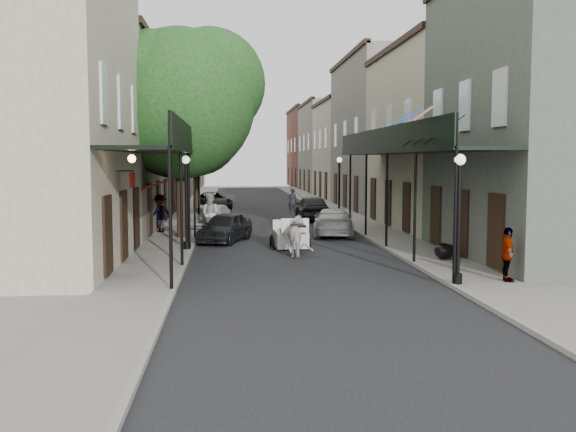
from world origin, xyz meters
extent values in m
plane|color=gray|center=(0.00, 0.00, 0.00)|extent=(140.00, 140.00, 0.00)
cube|color=black|center=(0.00, 20.00, 0.01)|extent=(8.00, 90.00, 0.01)
cube|color=gray|center=(-5.00, 20.00, 0.06)|extent=(2.20, 90.00, 0.12)
cube|color=gray|center=(5.00, 20.00, 0.06)|extent=(2.20, 90.00, 0.12)
cube|color=beige|center=(-8.60, 30.00, 5.25)|extent=(5.00, 80.00, 10.50)
cube|color=slate|center=(8.60, 30.00, 5.25)|extent=(5.00, 80.00, 10.50)
cube|color=black|center=(-5.00, 7.00, 4.00)|extent=(2.20, 18.00, 0.12)
cube|color=black|center=(-3.95, 7.00, 4.50)|extent=(0.06, 18.00, 1.00)
cylinder|color=black|center=(-4.00, -2.00, 2.12)|extent=(0.10, 0.10, 4.00)
cylinder|color=black|center=(-4.00, 6.00, 2.12)|extent=(0.10, 0.10, 4.00)
cylinder|color=black|center=(-4.00, 14.00, 2.12)|extent=(0.10, 0.10, 4.00)
cube|color=black|center=(5.00, 7.00, 4.00)|extent=(2.20, 18.00, 0.12)
cube|color=black|center=(3.95, 7.00, 4.50)|extent=(0.06, 18.00, 1.00)
cylinder|color=black|center=(4.00, -2.00, 2.12)|extent=(0.10, 0.10, 4.00)
cylinder|color=black|center=(4.00, 6.00, 2.12)|extent=(0.10, 0.10, 4.00)
cylinder|color=black|center=(4.00, 14.00, 2.12)|extent=(0.10, 0.10, 4.00)
cylinder|color=#382619|center=(-4.60, 10.00, 2.92)|extent=(0.44, 0.44, 5.60)
sphere|color=#143F1B|center=(-4.60, 10.00, 6.20)|extent=(6.80, 6.80, 6.80)
sphere|color=#143F1B|center=(-3.24, 10.60, 7.20)|extent=(5.10, 5.10, 5.10)
cylinder|color=#382619|center=(-4.60, 24.00, 2.64)|extent=(0.44, 0.44, 5.04)
sphere|color=#143F1B|center=(-4.60, 24.00, 5.58)|extent=(6.00, 6.00, 6.00)
sphere|color=#143F1B|center=(-3.40, 24.60, 6.48)|extent=(4.50, 4.50, 4.50)
cylinder|color=black|center=(4.10, -2.00, 0.27)|extent=(0.28, 0.28, 0.30)
cylinder|color=black|center=(4.10, -2.00, 1.82)|extent=(0.12, 0.12, 3.40)
sphere|color=white|center=(4.10, -2.00, 3.67)|extent=(0.32, 0.32, 0.32)
cylinder|color=black|center=(-4.10, 6.00, 0.27)|extent=(0.28, 0.28, 0.30)
cylinder|color=black|center=(-4.10, 6.00, 1.82)|extent=(0.12, 0.12, 3.40)
sphere|color=white|center=(-4.10, 6.00, 3.67)|extent=(0.32, 0.32, 0.32)
cylinder|color=black|center=(4.10, 18.00, 0.27)|extent=(0.28, 0.28, 0.30)
cylinder|color=black|center=(4.10, 18.00, 1.82)|extent=(0.12, 0.12, 3.40)
sphere|color=white|center=(4.10, 18.00, 3.67)|extent=(0.32, 0.32, 0.32)
imported|color=silver|center=(0.23, 4.63, 0.76)|extent=(0.92, 1.84, 1.52)
torus|color=black|center=(-0.67, 7.25, 0.57)|extent=(0.15, 1.19, 1.19)
torus|color=black|center=(0.83, 7.33, 0.57)|extent=(0.15, 1.19, 1.19)
torus|color=black|center=(-0.42, 5.98, 0.29)|extent=(0.10, 0.62, 0.62)
torus|color=black|center=(0.72, 6.04, 0.29)|extent=(0.10, 0.62, 0.62)
cube|color=silver|center=(0.09, 7.11, 0.97)|extent=(1.38, 1.72, 0.64)
cube|color=silver|center=(0.14, 6.14, 1.42)|extent=(1.13, 0.57, 0.11)
cube|color=silver|center=(0.16, 5.92, 1.70)|extent=(1.11, 0.15, 0.46)
imported|color=black|center=(0.14, 6.14, 2.00)|extent=(0.39, 0.27, 1.03)
imported|color=beige|center=(-3.31, 12.00, 1.01)|extent=(1.16, 1.01, 2.02)
imported|color=gray|center=(-5.80, 12.23, 1.04)|extent=(1.35, 1.30, 1.85)
imported|color=gray|center=(5.67, -1.79, 0.92)|extent=(0.58, 1.00, 1.60)
imported|color=black|center=(-2.60, 9.00, 0.67)|extent=(2.81, 4.22, 1.34)
imported|color=#95959A|center=(-3.47, 14.83, 0.61)|extent=(2.25, 3.94, 1.23)
imported|color=black|center=(-3.60, 27.79, 0.66)|extent=(3.11, 5.08, 1.31)
imported|color=silver|center=(2.60, 10.86, 0.67)|extent=(2.57, 4.86, 1.34)
imported|color=black|center=(2.60, 19.00, 0.77)|extent=(1.84, 4.51, 1.53)
ellipsoid|color=black|center=(5.24, 2.53, 0.41)|extent=(0.69, 0.69, 0.58)
ellipsoid|color=black|center=(5.54, 2.98, 0.36)|extent=(0.60, 0.60, 0.48)
camera|label=1|loc=(-2.38, -19.62, 3.66)|focal=40.00mm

